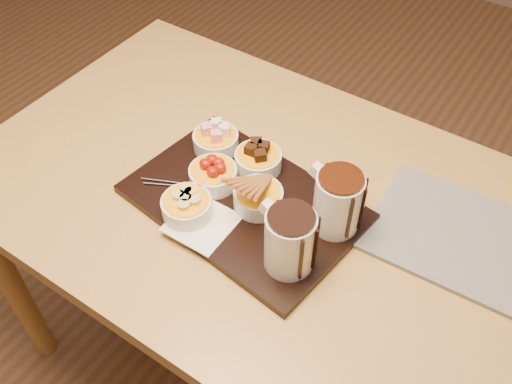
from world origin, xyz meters
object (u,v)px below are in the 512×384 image
Objects in this scene: dining_table at (250,217)px; serving_board at (244,203)px; pitcher_dark_chocolate at (290,241)px; newspaper at (456,235)px; bowl_strawberries at (213,176)px; pitcher_milk_chocolate at (337,203)px.

serving_board is at bearing -68.50° from dining_table.
dining_table is 0.28m from pitcher_dark_chocolate.
newspaper is at bearing 30.20° from serving_board.
newspaper is at bearing 18.78° from bowl_strawberries.
serving_board is 0.20m from pitcher_milk_chocolate.
pitcher_milk_chocolate is at bearing 85.60° from pitcher_dark_chocolate.
dining_table is 0.16m from bowl_strawberries.
pitcher_milk_chocolate is (0.03, 0.13, 0.00)m from pitcher_dark_chocolate.
bowl_strawberries reaches higher than dining_table.
serving_board is at bearing -3.68° from bowl_strawberries.
pitcher_milk_chocolate reaches higher than serving_board.
pitcher_dark_chocolate is at bearing -19.91° from bowl_strawberries.
dining_table is 12.00× the size of bowl_strawberries.
pitcher_dark_chocolate reaches higher than serving_board.
bowl_strawberries reaches higher than serving_board.
serving_board is at bearing 160.02° from pitcher_dark_chocolate.
bowl_strawberries is (-0.08, 0.01, 0.03)m from serving_board.
pitcher_milk_chocolate is (0.20, -0.00, 0.18)m from dining_table.
bowl_strawberries is at bearing -142.01° from dining_table.
newspaper is (0.47, 0.16, -0.03)m from bowl_strawberries.
serving_board is 1.43× the size of newspaper.
serving_board is 3.68× the size of pitcher_milk_chocolate.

